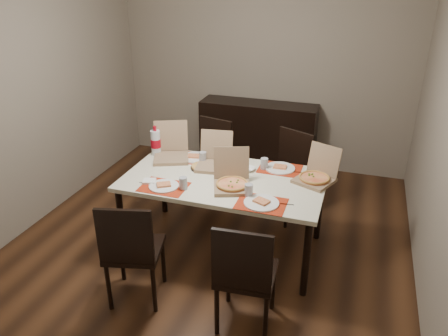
{
  "coord_description": "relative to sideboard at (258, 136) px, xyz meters",
  "views": [
    {
      "loc": [
        1.26,
        -3.49,
        2.51
      ],
      "look_at": [
        0.15,
        -0.12,
        0.85
      ],
      "focal_mm": 35.0,
      "sensor_mm": 36.0,
      "label": 1
    }
  ],
  "objects": [
    {
      "name": "setting_far_right",
      "position": [
        0.56,
        -1.56,
        0.32
      ],
      "size": [
        0.49,
        0.3,
        0.11
      ],
      "color": "#B0240B",
      "rests_on": "dining_table"
    },
    {
      "name": "chair_near_right",
      "position": [
        0.62,
        -2.85,
        0.06
      ],
      "size": [
        0.45,
        0.45,
        0.93
      ],
      "color": "black",
      "rests_on": "ground"
    },
    {
      "name": "pizza_box_center",
      "position": [
        0.27,
        -2.04,
        0.35
      ],
      "size": [
        0.41,
        0.43,
        0.32
      ],
      "color": "#866A4D",
      "rests_on": "dining_table"
    },
    {
      "name": "setting_far_left",
      "position": [
        -0.26,
        -1.58,
        0.32
      ],
      "size": [
        0.49,
        0.3,
        0.11
      ],
      "color": "#B0240B",
      "rests_on": "dining_table"
    },
    {
      "name": "room_walls",
      "position": [
        0.0,
        -1.35,
        1.28
      ],
      "size": [
        3.84,
        4.02,
        2.62
      ],
      "color": "gray",
      "rests_on": "ground"
    },
    {
      "name": "chair_far_left",
      "position": [
        -0.32,
        -0.96,
        0.06
      ],
      "size": [
        0.5,
        0.5,
        0.93
      ],
      "color": "black",
      "rests_on": "ground"
    },
    {
      "name": "dip_bowl",
      "position": [
        0.32,
        -1.67,
        0.31
      ],
      "size": [
        0.14,
        0.14,
        0.03
      ],
      "primitive_type": "imported",
      "rotation": [
        0.0,
        0.0,
        -0.15
      ],
      "color": "white",
      "rests_on": "dining_table"
    },
    {
      "name": "pizza_box_right",
      "position": [
        0.95,
        -1.7,
        0.35
      ],
      "size": [
        0.41,
        0.43,
        0.31
      ],
      "color": "#866A4D",
      "rests_on": "dining_table"
    },
    {
      "name": "faina_plate",
      "position": [
        -0.1,
        -1.76,
        0.31
      ],
      "size": [
        0.24,
        0.24,
        0.03
      ],
      "color": "black",
      "rests_on": "dining_table"
    },
    {
      "name": "pizza_box_extra",
      "position": [
        -0.02,
        -1.68,
        0.36
      ],
      "size": [
        0.36,
        0.39,
        0.32
      ],
      "color": "#866A4D",
      "rests_on": "dining_table"
    },
    {
      "name": "ground",
      "position": [
        0.0,
        -1.78,
        -0.46
      ],
      "size": [
        3.8,
        4.0,
        0.02
      ],
      "primitive_type": "cube",
      "color": "#462815",
      "rests_on": "ground"
    },
    {
      "name": "setting_near_left",
      "position": [
        -0.26,
        -2.22,
        0.32
      ],
      "size": [
        0.46,
        0.3,
        0.11
      ],
      "color": "#B0240B",
      "rests_on": "dining_table"
    },
    {
      "name": "dining_table",
      "position": [
        0.15,
        -1.9,
        0.23
      ],
      "size": [
        1.8,
        1.0,
        0.75
      ],
      "color": "beige",
      "rests_on": "ground"
    },
    {
      "name": "chair_near_left",
      "position": [
        -0.29,
        -2.84,
        0.06
      ],
      "size": [
        0.51,
        0.51,
        0.93
      ],
      "color": "black",
      "rests_on": "ground"
    },
    {
      "name": "setting_near_right",
      "position": [
        0.56,
        -2.23,
        0.32
      ],
      "size": [
        0.46,
        0.3,
        0.11
      ],
      "color": "#B0240B",
      "rests_on": "dining_table"
    },
    {
      "name": "chair_far_right",
      "position": [
        0.6,
        -1.06,
        0.06
      ],
      "size": [
        0.56,
        0.56,
        0.93
      ],
      "color": "black",
      "rests_on": "ground"
    },
    {
      "name": "napkin_loose",
      "position": [
        0.26,
        -2.03,
        0.31
      ],
      "size": [
        0.14,
        0.14,
        0.02
      ],
      "primitive_type": "cube",
      "rotation": [
        0.0,
        0.0,
        0.27
      ],
      "color": "white",
      "rests_on": "dining_table"
    },
    {
      "name": "sideboard",
      "position": [
        0.0,
        0.0,
        0.0
      ],
      "size": [
        1.5,
        0.4,
        0.9
      ],
      "primitive_type": "cube",
      "color": "black",
      "rests_on": "ground"
    },
    {
      "name": "soda_bottle",
      "position": [
        -0.67,
        -1.59,
        0.43
      ],
      "size": [
        0.1,
        0.1,
        0.3
      ],
      "color": "silver",
      "rests_on": "dining_table"
    },
    {
      "name": "pizza_box_left",
      "position": [
        -0.49,
        -1.62,
        0.36
      ],
      "size": [
        0.45,
        0.47,
        0.34
      ],
      "color": "#866A4D",
      "rests_on": "dining_table"
    }
  ]
}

